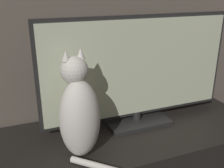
{
  "coord_description": "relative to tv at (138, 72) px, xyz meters",
  "views": [
    {
      "loc": [
        -0.45,
        -0.17,
        1.16
      ],
      "look_at": [
        -0.04,
        0.89,
        0.74
      ],
      "focal_mm": 42.0,
      "sensor_mm": 36.0,
      "label": 1
    }
  ],
  "objects": [
    {
      "name": "tv",
      "position": [
        0.0,
        0.0,
        0.0
      ],
      "size": [
        1.03,
        0.2,
        0.58
      ],
      "color": "black",
      "rests_on": "tv_stand"
    },
    {
      "name": "cat",
      "position": [
        -0.36,
        -0.17,
        -0.09
      ],
      "size": [
        0.21,
        0.29,
        0.47
      ],
      "rotation": [
        0.0,
        0.0,
        0.2
      ],
      "color": "silver",
      "rests_on": "tv_stand"
    }
  ]
}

